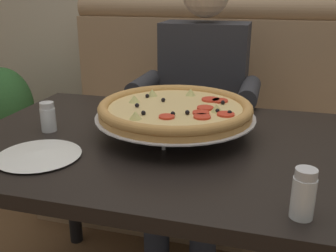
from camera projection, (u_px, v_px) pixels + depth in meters
The scene contains 8 objects.
booth_bench at pixel (220, 138), 2.11m from camera, with size 1.80×0.78×1.13m.
dining_table at pixel (182, 166), 1.22m from camera, with size 1.36×0.85×0.72m.
diner_main at pixel (199, 94), 1.78m from camera, with size 0.54×0.64×1.27m.
pizza at pixel (175, 110), 1.23m from camera, with size 0.51×0.51×0.12m.
shaker_parmesan at pixel (303, 197), 0.79m from camera, with size 0.05×0.05×0.11m.
shaker_pepper_flakes at pixel (48, 119), 1.27m from camera, with size 0.05×0.05×0.10m.
plate_near_left at pixel (39, 153), 1.08m from camera, with size 0.23×0.23×0.02m.
potted_plant at pixel (6, 115), 2.52m from camera, with size 0.36×0.36×0.70m.
Camera 1 is at (0.25, -1.08, 1.17)m, focal length 41.57 mm.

